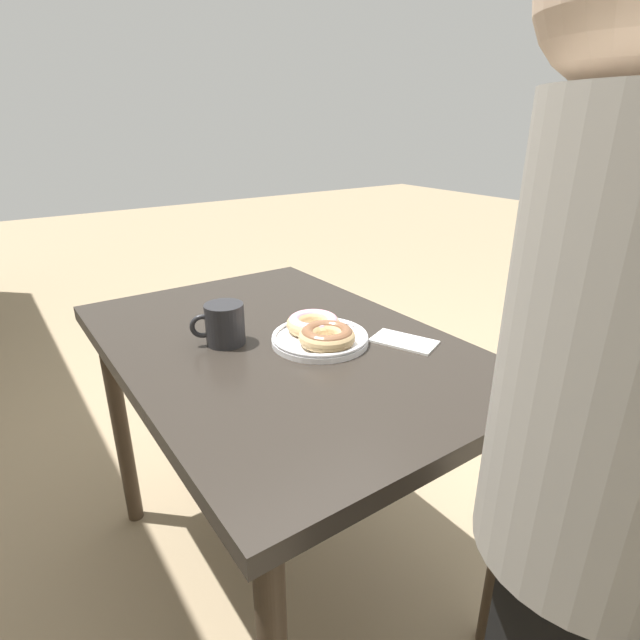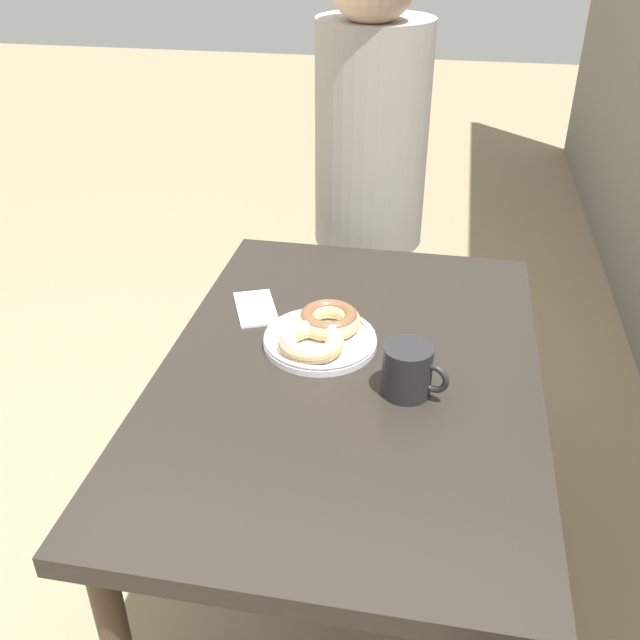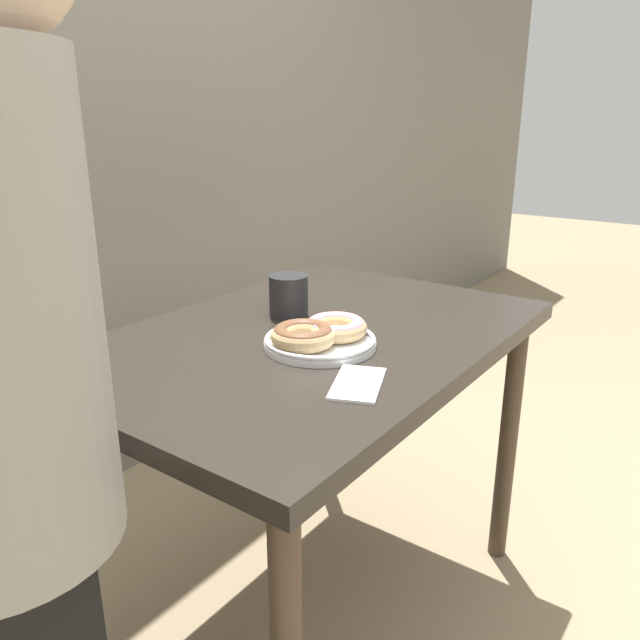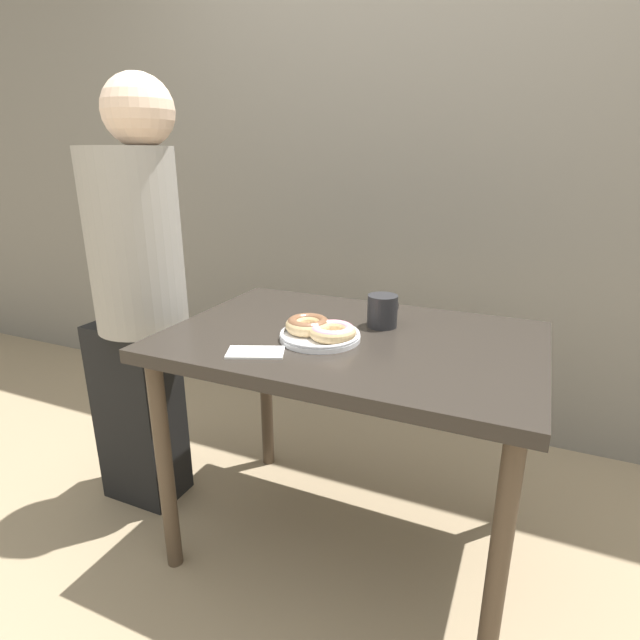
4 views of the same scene
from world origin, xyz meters
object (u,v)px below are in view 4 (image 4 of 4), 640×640
object	(u,v)px
dining_table	(351,363)
donut_plate	(320,331)
coffee_mug	(383,310)
person_figure	(137,300)
napkin	(256,352)

from	to	relation	value
dining_table	donut_plate	xyz separation A→B (m)	(-0.07, -0.07, 0.12)
coffee_mug	person_figure	distance (m)	0.85
donut_plate	napkin	distance (m)	0.21
donut_plate	person_figure	size ratio (longest dim) A/B	0.16
dining_table	napkin	world-z (taller)	napkin
person_figure	napkin	xyz separation A→B (m)	(0.58, -0.18, -0.03)
donut_plate	coffee_mug	distance (m)	0.23
napkin	donut_plate	bearing A→B (deg)	55.73
donut_plate	napkin	world-z (taller)	donut_plate
dining_table	coffee_mug	distance (m)	0.19
person_figure	napkin	distance (m)	0.61
dining_table	napkin	bearing A→B (deg)	-127.85
coffee_mug	napkin	size ratio (longest dim) A/B	0.73
coffee_mug	person_figure	xyz separation A→B (m)	(-0.83, -0.18, -0.02)
napkin	dining_table	bearing A→B (deg)	52.15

